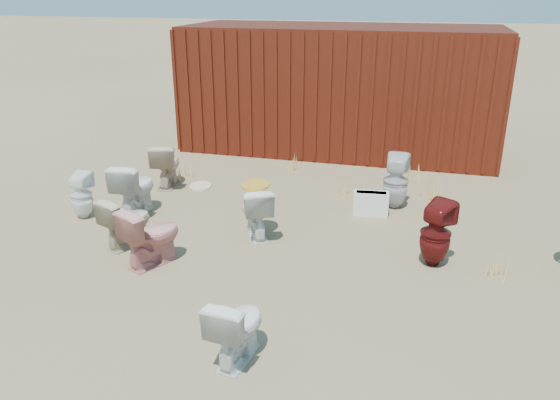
% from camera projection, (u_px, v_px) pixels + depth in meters
% --- Properties ---
extents(ground, '(100.00, 100.00, 0.00)m').
position_uv_depth(ground, '(267.00, 259.00, 6.63)').
color(ground, olive).
rests_on(ground, ground).
extents(shipping_container, '(6.00, 2.40, 2.40)m').
position_uv_depth(shipping_container, '(340.00, 89.00, 10.87)').
color(shipping_container, '#4E0E0D').
rests_on(shipping_container, ground).
extents(toilet_front_a, '(0.46, 0.79, 0.79)m').
position_uv_depth(toilet_front_a, '(135.00, 188.00, 7.82)').
color(toilet_front_a, silver).
rests_on(toilet_front_a, ground).
extents(toilet_front_pink, '(0.69, 0.82, 0.73)m').
position_uv_depth(toilet_front_pink, '(151.00, 236.00, 6.40)').
color(toilet_front_pink, '#DE8780').
rests_on(toilet_front_pink, ground).
extents(toilet_front_c, '(0.45, 0.68, 0.65)m').
position_uv_depth(toilet_front_c, '(237.00, 327.00, 4.75)').
color(toilet_front_c, silver).
rests_on(toilet_front_c, ground).
extents(toilet_front_maroon, '(0.49, 0.50, 0.80)m').
position_uv_depth(toilet_front_maroon, '(436.00, 234.00, 6.37)').
color(toilet_front_maroon, '#5E1110').
rests_on(toilet_front_maroon, ground).
extents(toilet_back_a, '(0.31, 0.32, 0.68)m').
position_uv_depth(toilet_back_a, '(81.00, 195.00, 7.72)').
color(toilet_back_a, white).
rests_on(toilet_back_a, ground).
extents(toilet_back_beige_left, '(0.56, 0.79, 0.73)m').
position_uv_depth(toilet_back_beige_left, '(166.00, 165.00, 8.96)').
color(toilet_back_beige_left, '#CBB295').
rests_on(toilet_back_beige_left, ground).
extents(toilet_back_beige_right, '(0.59, 0.74, 0.66)m').
position_uv_depth(toilet_back_beige_right, '(127.00, 221.00, 6.87)').
color(toilet_back_beige_right, '#C2B28D').
rests_on(toilet_back_beige_right, ground).
extents(toilet_back_yellowlid, '(0.66, 0.79, 0.70)m').
position_uv_depth(toilet_back_yellowlid, '(256.00, 211.00, 7.14)').
color(toilet_back_yellowlid, white).
rests_on(toilet_back_yellowlid, ground).
extents(toilet_back_e, '(0.39, 0.40, 0.82)m').
position_uv_depth(toilet_back_e, '(396.00, 181.00, 8.05)').
color(toilet_back_e, silver).
rests_on(toilet_back_e, ground).
extents(yellow_lid, '(0.36, 0.44, 0.02)m').
position_uv_depth(yellow_lid, '(255.00, 185.00, 7.01)').
color(yellow_lid, gold).
rests_on(yellow_lid, toilet_back_yellowlid).
extents(loose_tank, '(0.52, 0.26, 0.35)m').
position_uv_depth(loose_tank, '(371.00, 204.00, 7.86)').
color(loose_tank, white).
rests_on(loose_tank, ground).
extents(loose_lid_near, '(0.44, 0.54, 0.02)m').
position_uv_depth(loose_lid_near, '(122.00, 213.00, 7.97)').
color(loose_lid_near, beige).
rests_on(loose_lid_near, ground).
extents(loose_lid_far, '(0.47, 0.54, 0.02)m').
position_uv_depth(loose_lid_far, '(200.00, 186.00, 9.04)').
color(loose_lid_far, beige).
rests_on(loose_lid_far, ground).
extents(weed_clump_a, '(0.36, 0.36, 0.32)m').
position_uv_depth(weed_clump_a, '(181.00, 170.00, 9.38)').
color(weed_clump_a, tan).
rests_on(weed_clump_a, ground).
extents(weed_clump_b, '(0.32, 0.32, 0.29)m').
position_uv_depth(weed_clump_b, '(338.00, 187.00, 8.61)').
color(weed_clump_b, tan).
rests_on(weed_clump_b, ground).
extents(weed_clump_c, '(0.36, 0.36, 0.32)m').
position_uv_depth(weed_clump_c, '(429.00, 188.00, 8.51)').
color(weed_clump_c, tan).
rests_on(weed_clump_c, ground).
extents(weed_clump_d, '(0.30, 0.30, 0.26)m').
position_uv_depth(weed_clump_d, '(297.00, 163.00, 9.84)').
color(weed_clump_d, tan).
rests_on(weed_clump_d, ground).
extents(weed_clump_e, '(0.34, 0.34, 0.28)m').
position_uv_depth(weed_clump_e, '(410.00, 171.00, 9.35)').
color(weed_clump_e, tan).
rests_on(weed_clump_e, ground).
extents(weed_clump_f, '(0.28, 0.28, 0.27)m').
position_uv_depth(weed_clump_f, '(495.00, 266.00, 6.20)').
color(weed_clump_f, tan).
rests_on(weed_clump_f, ground).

